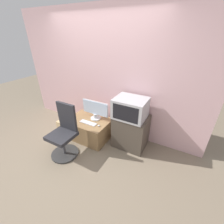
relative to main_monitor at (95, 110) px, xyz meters
The scene contains 10 objects.
ground_plane 1.15m from the main_monitor, 91.15° to the right, with size 12.00×12.00×0.00m, color #7F705B.
wall_back 0.75m from the main_monitor, 92.81° to the left, with size 4.40×0.05×2.60m.
desk 0.47m from the main_monitor, 128.02° to the right, with size 0.90×0.65×0.44m.
side_stand 0.87m from the main_monitor, ahead, with size 0.64×0.52×0.68m.
main_monitor is the anchor object (origin of this frame).
keyboard 0.31m from the main_monitor, 98.26° to the right, with size 0.38×0.11×0.01m.
mouse 0.38m from the main_monitor, 44.63° to the right, with size 0.06×0.04×0.03m.
crt_tv 0.81m from the main_monitor, ahead, with size 0.59×0.49×0.38m.
office_chair 0.81m from the main_monitor, 104.29° to the right, with size 0.52×0.52×1.02m.
cardboard_box_lower 0.93m from the main_monitor, 160.67° to the right, with size 0.27×0.24×0.30m.
Camera 1 is at (1.70, -1.37, 2.14)m, focal length 24.00 mm.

